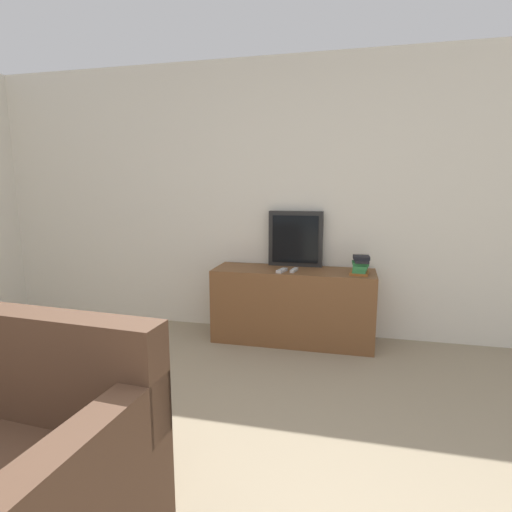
% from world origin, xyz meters
% --- Properties ---
extents(wall_back, '(9.00, 0.06, 2.60)m').
position_xyz_m(wall_back, '(0.00, 3.03, 1.30)').
color(wall_back, silver).
rests_on(wall_back, ground_plane).
extents(tv_stand, '(1.46, 0.47, 0.68)m').
position_xyz_m(tv_stand, '(0.17, 2.75, 0.34)').
color(tv_stand, brown).
rests_on(tv_stand, ground_plane).
extents(television, '(0.51, 0.09, 0.52)m').
position_xyz_m(television, '(0.16, 2.94, 0.94)').
color(television, black).
rests_on(television, tv_stand).
extents(book_stack, '(0.17, 0.21, 0.16)m').
position_xyz_m(book_stack, '(0.76, 2.70, 0.75)').
color(book_stack, '#995623').
rests_on(book_stack, tv_stand).
extents(remote_on_stand, '(0.06, 0.16, 0.02)m').
position_xyz_m(remote_on_stand, '(0.19, 2.67, 0.69)').
color(remote_on_stand, '#B7B7B7').
rests_on(remote_on_stand, tv_stand).
extents(remote_secondary, '(0.09, 0.16, 0.02)m').
position_xyz_m(remote_secondary, '(0.09, 2.63, 0.69)').
color(remote_secondary, '#B7B7B7').
rests_on(remote_secondary, tv_stand).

